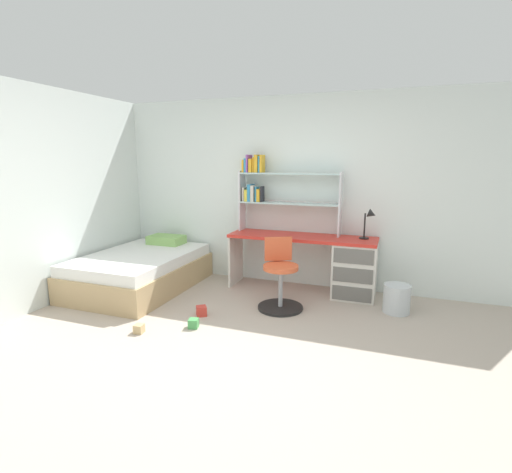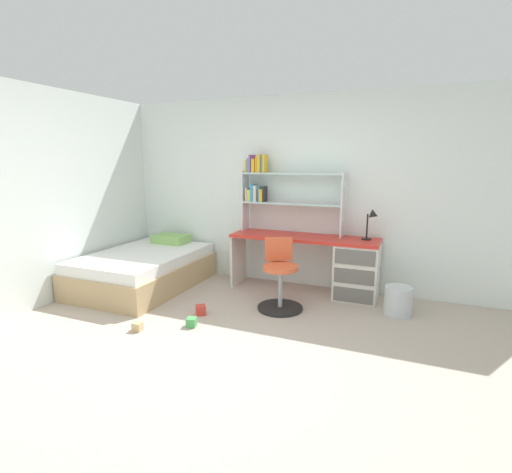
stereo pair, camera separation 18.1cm
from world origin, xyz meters
TOP-DOWN VIEW (x-y plane):
  - ground_plane at (0.00, 0.00)m, footprint 6.03×5.41m
  - room_shell at (-1.20, 1.18)m, footprint 6.03×5.41m
  - desk at (0.65, 1.93)m, footprint 1.88×0.51m
  - bookshelf_hutch at (-0.28, 2.07)m, footprint 1.35×0.22m
  - desk_lamp at (0.98, 1.98)m, footprint 0.20×0.17m
  - swivel_chair at (0.07, 1.25)m, footprint 0.52×0.52m
  - bed_platform at (-1.88, 1.30)m, footprint 1.24×1.80m
  - waste_bin at (1.35, 1.57)m, footprint 0.30×0.30m
  - toy_block_green_0 at (-0.60, 0.42)m, footprint 0.12×0.12m
  - toy_block_red_1 at (-0.67, 0.73)m, footprint 0.15×0.15m
  - toy_block_natural_2 at (-1.05, 0.13)m, footprint 0.10×0.10m

SIDE VIEW (x-z plane):
  - ground_plane at x=0.00m, z-range -0.02..0.00m
  - toy_block_natural_2 at x=-1.05m, z-range 0.00..0.09m
  - toy_block_green_0 at x=-0.60m, z-range 0.00..0.09m
  - toy_block_red_1 at x=-0.67m, z-range 0.00..0.11m
  - waste_bin at x=1.35m, z-range 0.00..0.32m
  - bed_platform at x=-1.88m, z-range -0.06..0.53m
  - swivel_chair at x=0.07m, z-range -0.08..0.73m
  - desk at x=0.65m, z-range 0.04..0.78m
  - desk_lamp at x=0.98m, z-range 0.80..1.18m
  - room_shell at x=-1.20m, z-range 0.00..2.51m
  - bookshelf_hutch at x=-0.28m, z-range 0.82..1.84m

